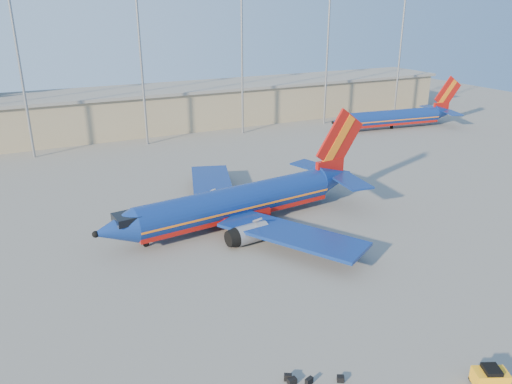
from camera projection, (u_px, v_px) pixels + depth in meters
ground at (289, 231)px, 58.63m from camera, size 220.00×220.00×0.00m
terminal_building at (199, 104)px, 109.98m from camera, size 122.00×16.00×8.50m
light_mast_row at (193, 47)px, 93.16m from camera, size 101.60×1.60×28.65m
aircraft_main at (242, 202)px, 60.21m from camera, size 36.70×35.14×12.44m
aircraft_second at (396, 117)px, 106.37m from camera, size 31.15×12.07×10.56m
baggage_tug at (490, 377)px, 34.47m from camera, size 2.69×2.23×1.67m
luggage_pile at (306, 380)px, 35.13m from camera, size 3.95×2.28×0.53m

